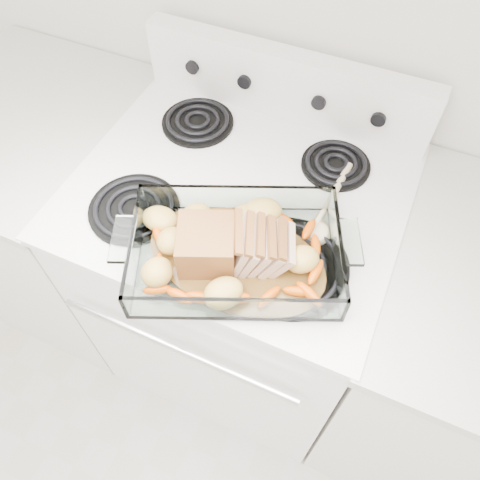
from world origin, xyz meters
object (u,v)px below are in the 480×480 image
at_px(counter_left, 67,217).
at_px(counter_right, 450,366).
at_px(baking_dish, 236,255).
at_px(pork_roast, 226,243).
at_px(electric_range, 239,281).

relative_size(counter_left, counter_right, 1.00).
bearing_deg(baking_dish, pork_roast, 156.84).
bearing_deg(counter_left, pork_roast, -14.98).
height_order(baking_dish, pork_roast, pork_roast).
bearing_deg(counter_right, counter_left, 180.00).
xyz_separation_m(counter_right, pork_roast, (-0.61, -0.19, 0.53)).
bearing_deg(electric_range, pork_roast, -73.41).
distance_m(baking_dish, pork_roast, 0.04).
height_order(electric_range, counter_left, electric_range).
height_order(counter_left, pork_roast, pork_roast).
bearing_deg(counter_right, pork_roast, -162.32).
bearing_deg(baking_dish, counter_right, -4.83).
height_order(electric_range, baking_dish, electric_range).
xyz_separation_m(counter_right, baking_dish, (-0.58, -0.19, 0.50)).
distance_m(counter_left, baking_dish, 0.92).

